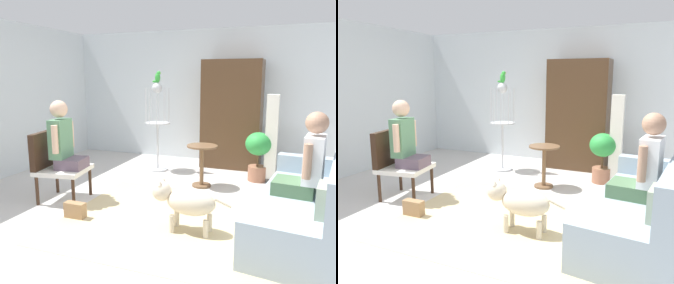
{
  "view_description": "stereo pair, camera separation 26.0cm",
  "coord_description": "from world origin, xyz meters",
  "views": [
    {
      "loc": [
        1.28,
        -3.59,
        1.64
      ],
      "look_at": [
        -0.16,
        0.18,
        0.87
      ],
      "focal_mm": 36.41,
      "sensor_mm": 36.0,
      "label": 1
    },
    {
      "loc": [
        1.52,
        -3.49,
        1.64
      ],
      "look_at": [
        -0.16,
        0.18,
        0.87
      ],
      "focal_mm": 36.41,
      "sensor_mm": 36.0,
      "label": 2
    }
  ],
  "objects": [
    {
      "name": "ground_plane",
      "position": [
        0.0,
        0.0,
        0.0
      ],
      "size": [
        7.64,
        7.64,
        0.0
      ],
      "primitive_type": "plane",
      "color": "beige"
    },
    {
      "name": "round_end_table",
      "position": [
        -0.01,
        1.25,
        0.4
      ],
      "size": [
        0.46,
        0.46,
        0.64
      ],
      "color": "brown",
      "rests_on": "ground"
    },
    {
      "name": "couch",
      "position": [
        1.46,
        0.03,
        0.31
      ],
      "size": [
        1.09,
        2.04,
        0.89
      ],
      "color": "#8EA0AD",
      "rests_on": "ground"
    },
    {
      "name": "person_on_armchair",
      "position": [
        -1.57,
        0.04,
        0.83
      ],
      "size": [
        0.46,
        0.49,
        0.9
      ],
      "color": "#645263"
    },
    {
      "name": "column_lamp",
      "position": [
        0.93,
        1.88,
        0.68
      ],
      "size": [
        0.2,
        0.2,
        1.38
      ],
      "color": "#4C4742",
      "rests_on": "ground"
    },
    {
      "name": "back_wall",
      "position": [
        0.0,
        3.01,
        1.27
      ],
      "size": [
        6.97,
        0.12,
        2.55
      ],
      "primitive_type": "cube",
      "color": "silver",
      "rests_on": "ground"
    },
    {
      "name": "potted_plant",
      "position": [
        0.75,
        1.84,
        0.48
      ],
      "size": [
        0.41,
        0.41,
        0.79
      ],
      "color": "#996047",
      "rests_on": "ground"
    },
    {
      "name": "dog",
      "position": [
        0.23,
        -0.31,
        0.34
      ],
      "size": [
        0.87,
        0.29,
        0.56
      ],
      "color": "beige",
      "rests_on": "ground"
    },
    {
      "name": "armoire_cabinet",
      "position": [
        0.18,
        2.6,
        0.97
      ],
      "size": [
        1.05,
        0.56,
        1.95
      ],
      "primitive_type": "cube",
      "color": "#4C331E",
      "rests_on": "ground"
    },
    {
      "name": "area_rug",
      "position": [
        0.16,
        -0.1,
        0.0
      ],
      "size": [
        2.82,
        2.23,
        0.01
      ],
      "primitive_type": "cube",
      "color": "#C6B284",
      "rests_on": "ground"
    },
    {
      "name": "parrot",
      "position": [
        -0.99,
        1.88,
        1.64
      ],
      "size": [
        0.17,
        0.1,
        0.2
      ],
      "color": "green",
      "rests_on": "bird_cage_stand"
    },
    {
      "name": "handbag",
      "position": [
        -1.1,
        -0.43,
        0.09
      ],
      "size": [
        0.25,
        0.11,
        0.19
      ],
      "primitive_type": "cube",
      "color": "#99724C",
      "rests_on": "ground"
    },
    {
      "name": "armchair",
      "position": [
        -1.72,
        0.01,
        0.53
      ],
      "size": [
        0.7,
        0.69,
        0.93
      ],
      "color": "#382316",
      "rests_on": "ground"
    },
    {
      "name": "person_on_couch",
      "position": [
        1.42,
        0.01,
        0.8
      ],
      "size": [
        0.51,
        0.52,
        0.86
      ],
      "color": "#466545"
    },
    {
      "name": "bird_cage_stand",
      "position": [
        -1.0,
        1.88,
        0.84
      ],
      "size": [
        0.44,
        0.44,
        1.54
      ],
      "color": "silver",
      "rests_on": "ground"
    }
  ]
}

